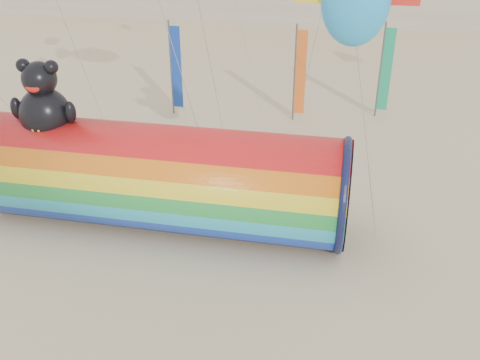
# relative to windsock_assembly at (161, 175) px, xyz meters

# --- Properties ---
(ground) EXTENTS (160.00, 160.00, 0.00)m
(ground) POSITION_rel_windsock_assembly_xyz_m (2.51, -2.00, -2.02)
(ground) COLOR #CCB58C
(ground) RESTS_ON ground
(windsock_assembly) EXTENTS (13.24, 4.03, 6.10)m
(windsock_assembly) POSITION_rel_windsock_assembly_xyz_m (0.00, 0.00, 0.00)
(windsock_assembly) COLOR red
(windsock_assembly) RESTS_ON ground
(festival_banners) EXTENTS (11.90, 1.91, 5.20)m
(festival_banners) POSITION_rel_windsock_assembly_xyz_m (2.96, 12.06, 0.61)
(festival_banners) COLOR #59595E
(festival_banners) RESTS_ON ground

